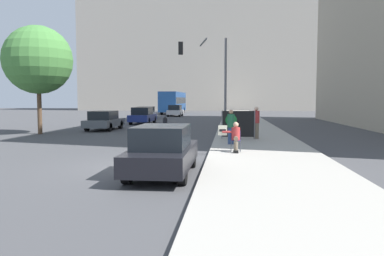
% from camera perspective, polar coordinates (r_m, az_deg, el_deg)
% --- Properties ---
extents(ground_plane, '(160.00, 160.00, 0.00)m').
position_cam_1_polar(ground_plane, '(12.80, -7.88, -5.86)').
color(ground_plane, '#444447').
extents(sidewalk_curb, '(4.45, 90.00, 0.15)m').
position_cam_1_polar(sidewalk_curb, '(27.37, 8.66, -0.25)').
color(sidewalk_curb, '#A8A399').
rests_on(sidewalk_curb, ground_plane).
extents(building_backdrop_far, '(52.00, 12.00, 24.70)m').
position_cam_1_polar(building_backdrop_far, '(80.77, 2.18, 11.57)').
color(building_backdrop_far, '#BCB2A3').
rests_on(building_backdrop_far, ground_plane).
extents(seated_protester, '(0.91, 0.77, 1.20)m').
position_cam_1_polar(seated_protester, '(15.22, 6.60, -1.20)').
color(seated_protester, '#474C56').
rests_on(seated_protester, sidewalk_curb).
extents(jogger_on_sidewalk, '(0.34, 0.34, 1.63)m').
position_cam_1_polar(jogger_on_sidewalk, '(17.75, 5.95, 0.20)').
color(jogger_on_sidewalk, '#334775').
rests_on(jogger_on_sidewalk, sidewalk_curb).
extents(pedestrian_behind, '(0.34, 0.34, 1.73)m').
position_cam_1_polar(pedestrian_behind, '(20.42, 9.76, 0.86)').
color(pedestrian_behind, '#756651').
rests_on(pedestrian_behind, sidewalk_curb).
extents(protest_banner, '(1.80, 0.06, 1.50)m').
position_cam_1_polar(protest_banner, '(20.21, 7.02, 0.62)').
color(protest_banner, slate).
rests_on(protest_banner, sidewalk_curb).
extents(traffic_light_pole, '(3.27, 3.03, 6.26)m').
position_cam_1_polar(traffic_light_pole, '(25.74, 2.69, 9.06)').
color(traffic_light_pole, slate).
rests_on(traffic_light_pole, sidewalk_curb).
extents(parked_car_curbside, '(1.72, 4.20, 1.50)m').
position_cam_1_polar(parked_car_curbside, '(11.23, -4.49, -3.45)').
color(parked_car_curbside, black).
rests_on(parked_car_curbside, ground_plane).
extents(car_on_road_nearest, '(1.86, 4.36, 1.42)m').
position_cam_1_polar(car_on_road_nearest, '(28.47, -13.25, 1.14)').
color(car_on_road_nearest, '#565B60').
rests_on(car_on_road_nearest, ground_plane).
extents(car_on_road_midblock, '(1.82, 4.39, 1.54)m').
position_cam_1_polar(car_on_road_midblock, '(34.98, -7.52, 1.89)').
color(car_on_road_midblock, navy).
rests_on(car_on_road_midblock, ground_plane).
extents(car_on_road_distant, '(1.86, 4.66, 1.43)m').
position_cam_1_polar(car_on_road_distant, '(43.50, -7.03, 2.32)').
color(car_on_road_distant, silver).
rests_on(car_on_road_distant, ground_plane).
extents(car_on_road_far_lane, '(1.73, 4.34, 1.52)m').
position_cam_1_polar(car_on_road_far_lane, '(50.01, -2.57, 2.65)').
color(car_on_road_far_lane, silver).
rests_on(car_on_road_far_lane, ground_plane).
extents(city_bus_on_road, '(2.57, 11.98, 3.37)m').
position_cam_1_polar(city_bus_on_road, '(58.30, -2.89, 4.06)').
color(city_bus_on_road, navy).
rests_on(city_bus_on_road, ground_plane).
extents(motorcycle_on_road, '(0.28, 2.17, 1.18)m').
position_cam_1_polar(motorcycle_on_road, '(23.25, -4.11, 0.07)').
color(motorcycle_on_road, '#565B60').
rests_on(motorcycle_on_road, ground_plane).
extents(street_tree_near_curb, '(4.39, 4.39, 7.00)m').
position_cam_1_polar(street_tree_near_curb, '(26.45, -22.42, 9.55)').
color(street_tree_near_curb, brown).
rests_on(street_tree_near_curb, ground_plane).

